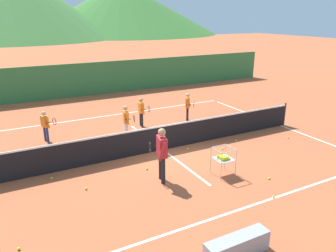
% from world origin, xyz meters
% --- Properties ---
extents(ground_plane, '(120.00, 120.00, 0.00)m').
position_xyz_m(ground_plane, '(0.00, 0.00, 0.00)').
color(ground_plane, '#B25633').
extents(line_baseline_near, '(12.15, 0.08, 0.01)m').
position_xyz_m(line_baseline_near, '(0.00, -4.52, 0.00)').
color(line_baseline_near, white).
rests_on(line_baseline_near, ground).
extents(line_baseline_far, '(12.15, 0.08, 0.01)m').
position_xyz_m(line_baseline_far, '(0.00, 5.22, 0.00)').
color(line_baseline_far, white).
rests_on(line_baseline_far, ground).
extents(line_sideline_east, '(0.08, 9.74, 0.01)m').
position_xyz_m(line_sideline_east, '(6.07, 0.00, 0.00)').
color(line_sideline_east, white).
rests_on(line_sideline_east, ground).
extents(line_service_center, '(0.08, 6.24, 0.01)m').
position_xyz_m(line_service_center, '(0.00, 0.00, 0.00)').
color(line_service_center, white).
rests_on(line_service_center, ground).
extents(tennis_net, '(12.59, 0.08, 1.05)m').
position_xyz_m(tennis_net, '(0.00, 0.00, 0.50)').
color(tennis_net, '#333338').
rests_on(tennis_net, ground).
extents(instructor, '(0.44, 0.83, 1.71)m').
position_xyz_m(instructor, '(-1.15, -2.15, 1.02)').
color(instructor, black).
rests_on(instructor, ground).
extents(student_0, '(0.54, 0.53, 1.25)m').
position_xyz_m(student_0, '(-3.70, 2.99, 0.75)').
color(student_0, navy).
rests_on(student_0, ground).
extents(student_1, '(0.42, 0.71, 1.38)m').
position_xyz_m(student_1, '(-0.73, 1.83, 0.83)').
color(student_1, silver).
rests_on(student_1, ground).
extents(student_2, '(0.41, 0.67, 1.32)m').
position_xyz_m(student_2, '(0.40, 2.89, 0.80)').
color(student_2, black).
rests_on(student_2, ground).
extents(student_3, '(0.45, 0.72, 1.35)m').
position_xyz_m(student_3, '(2.69, 2.65, 0.81)').
color(student_3, black).
rests_on(student_3, ground).
extents(ball_cart, '(0.58, 0.58, 0.90)m').
position_xyz_m(ball_cart, '(0.74, -2.70, 0.60)').
color(ball_cart, '#B7B7BC').
rests_on(ball_cart, ground).
extents(tennis_ball_0, '(0.07, 0.07, 0.07)m').
position_xyz_m(tennis_ball_0, '(0.84, -0.43, 0.03)').
color(tennis_ball_0, yellow).
rests_on(tennis_ball_0, ground).
extents(tennis_ball_1, '(0.07, 0.07, 0.07)m').
position_xyz_m(tennis_ball_1, '(1.99, -1.03, 0.03)').
color(tennis_ball_1, yellow).
rests_on(tennis_ball_1, ground).
extents(tennis_ball_2, '(0.07, 0.07, 0.07)m').
position_xyz_m(tennis_ball_2, '(-4.12, -0.45, 0.03)').
color(tennis_ball_2, yellow).
rests_on(tennis_ball_2, ground).
extents(tennis_ball_3, '(0.07, 0.07, 0.07)m').
position_xyz_m(tennis_ball_3, '(5.10, -1.36, 0.03)').
color(tennis_ball_3, yellow).
rests_on(tennis_ball_3, ground).
extents(tennis_ball_5, '(0.07, 0.07, 0.07)m').
position_xyz_m(tennis_ball_5, '(-1.24, -1.25, 0.03)').
color(tennis_ball_5, yellow).
rests_on(tennis_ball_5, ground).
extents(tennis_ball_6, '(0.07, 0.07, 0.07)m').
position_xyz_m(tennis_ball_6, '(-3.34, -1.60, 0.03)').
color(tennis_ball_6, yellow).
rests_on(tennis_ball_6, ground).
extents(tennis_ball_7, '(0.07, 0.07, 0.07)m').
position_xyz_m(tennis_ball_7, '(1.84, -3.63, 0.03)').
color(tennis_ball_7, yellow).
rests_on(tennis_ball_7, ground).
extents(tennis_ball_8, '(0.07, 0.07, 0.07)m').
position_xyz_m(tennis_ball_8, '(-5.31, -3.49, 0.03)').
color(tennis_ball_8, yellow).
rests_on(tennis_ball_8, ground).
extents(tennis_ball_9, '(0.07, 0.07, 0.07)m').
position_xyz_m(tennis_ball_9, '(1.15, -4.50, 0.03)').
color(tennis_ball_9, yellow).
rests_on(tennis_ball_9, ground).
extents(tennis_ball_10, '(0.07, 0.07, 0.07)m').
position_xyz_m(tennis_ball_10, '(3.00, -0.61, 0.03)').
color(tennis_ball_10, yellow).
rests_on(tennis_ball_10, ground).
extents(windscreen_fence, '(26.72, 0.08, 2.04)m').
position_xyz_m(windscreen_fence, '(0.00, 10.03, 1.02)').
color(windscreen_fence, '#33753D').
rests_on(windscreen_fence, ground).
extents(courtside_bench, '(1.50, 0.36, 0.46)m').
position_xyz_m(courtside_bench, '(-1.25, -5.84, 0.23)').
color(courtside_bench, '#99999E').
rests_on(courtside_bench, ground).
extents(hill_0, '(45.09, 45.09, 15.07)m').
position_xyz_m(hill_0, '(-0.69, 69.29, 7.53)').
color(hill_0, '#427A38').
rests_on(hill_0, ground).
extents(hill_1, '(48.45, 48.45, 12.59)m').
position_xyz_m(hill_1, '(26.19, 73.99, 6.29)').
color(hill_1, '#38702D').
rests_on(hill_1, ground).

